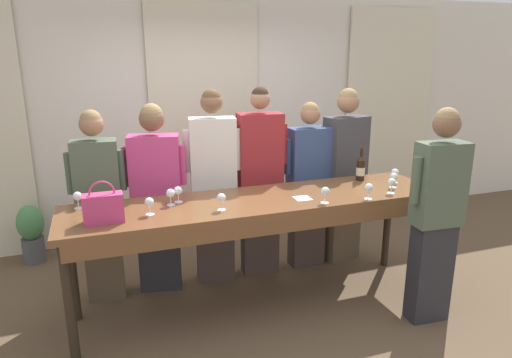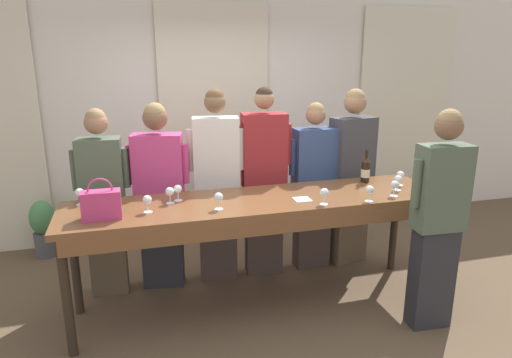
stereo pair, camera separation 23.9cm
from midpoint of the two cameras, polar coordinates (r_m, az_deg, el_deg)
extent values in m
plane|color=brown|center=(4.16, -1.35, -15.40)|extent=(18.00, 18.00, 0.00)
cube|color=silver|center=(5.47, -7.78, 7.66)|extent=(12.00, 0.06, 2.80)
cube|color=beige|center=(5.41, -7.61, 6.99)|extent=(1.28, 0.03, 2.69)
cube|color=beige|center=(6.42, 15.15, 7.94)|extent=(1.28, 0.03, 2.69)
cube|color=brown|center=(3.76, -1.44, -2.88)|extent=(3.15, 0.73, 0.05)
cube|color=brown|center=(3.48, 0.38, -5.96)|extent=(3.02, 0.03, 0.12)
cylinder|color=#2D2319|center=(3.55, -24.16, -14.18)|extent=(0.07, 0.07, 0.93)
cylinder|color=#2D2319|center=(4.38, 19.02, -7.85)|extent=(0.07, 0.07, 0.93)
cylinder|color=#2D2319|center=(4.07, -23.61, -10.20)|extent=(0.07, 0.07, 0.93)
cylinder|color=#2D2319|center=(4.82, 14.74, -5.36)|extent=(0.07, 0.07, 0.93)
cylinder|color=black|center=(4.36, 11.42, 1.08)|extent=(0.08, 0.08, 0.19)
cone|color=black|center=(4.33, 11.50, 2.58)|extent=(0.08, 0.08, 0.04)
cylinder|color=black|center=(4.32, 11.55, 3.34)|extent=(0.03, 0.03, 0.07)
cylinder|color=beige|center=(4.36, 11.41, 0.95)|extent=(0.08, 0.08, 0.08)
cube|color=#C63870|center=(3.43, -20.46, -3.47)|extent=(0.28, 0.13, 0.21)
torus|color=#C63870|center=(3.40, -20.63, -1.69)|extent=(0.18, 0.01, 0.18)
cylinder|color=white|center=(4.36, 15.39, -0.45)|extent=(0.07, 0.07, 0.00)
cylinder|color=white|center=(4.35, 15.42, 0.00)|extent=(0.01, 0.01, 0.07)
sphere|color=white|center=(4.34, 15.48, 0.79)|extent=(0.07, 0.07, 0.07)
cylinder|color=white|center=(3.83, -22.97, -3.40)|extent=(0.07, 0.07, 0.00)
cylinder|color=white|center=(3.82, -23.02, -2.90)|extent=(0.01, 0.01, 0.07)
sphere|color=white|center=(3.80, -23.12, -2.00)|extent=(0.07, 0.07, 0.07)
cylinder|color=white|center=(4.30, 17.90, -0.89)|extent=(0.07, 0.07, 0.00)
cylinder|color=white|center=(4.29, 17.93, -0.43)|extent=(0.01, 0.01, 0.07)
sphere|color=white|center=(4.27, 18.00, 0.37)|extent=(0.07, 0.07, 0.07)
cylinder|color=white|center=(3.67, 6.76, -2.99)|extent=(0.07, 0.07, 0.00)
cylinder|color=white|center=(3.66, 6.78, -2.47)|extent=(0.01, 0.01, 0.07)
sphere|color=white|center=(3.64, 6.81, -1.53)|extent=(0.07, 0.07, 0.07)
cylinder|color=white|center=(3.51, -15.01, -4.32)|extent=(0.07, 0.07, 0.00)
cylinder|color=white|center=(3.50, -15.05, -3.78)|extent=(0.01, 0.01, 0.07)
sphere|color=white|center=(3.48, -15.12, -2.81)|extent=(0.07, 0.07, 0.07)
cylinder|color=white|center=(3.83, 12.11, -2.46)|extent=(0.07, 0.07, 0.00)
cylinder|color=white|center=(3.82, 12.14, -1.96)|extent=(0.01, 0.01, 0.07)
sphere|color=white|center=(3.80, 12.20, -1.06)|extent=(0.07, 0.07, 0.07)
cylinder|color=white|center=(4.21, 15.20, -1.03)|extent=(0.07, 0.07, 0.00)
cylinder|color=white|center=(4.20, 15.24, -0.57)|extent=(0.01, 0.01, 0.07)
sphere|color=white|center=(4.18, 15.30, 0.26)|extent=(0.07, 0.07, 0.07)
cylinder|color=white|center=(3.51, -6.27, -3.88)|extent=(0.07, 0.07, 0.00)
cylinder|color=white|center=(3.50, -6.29, -3.33)|extent=(0.01, 0.01, 0.07)
sphere|color=white|center=(3.48, -6.32, -2.36)|extent=(0.07, 0.07, 0.07)
cylinder|color=white|center=(3.69, -12.41, -3.20)|extent=(0.07, 0.07, 0.00)
cylinder|color=white|center=(3.67, -12.45, -2.68)|extent=(0.01, 0.01, 0.07)
sphere|color=white|center=(3.66, -12.50, -1.75)|extent=(0.07, 0.07, 0.07)
cylinder|color=white|center=(3.74, -11.46, -2.85)|extent=(0.07, 0.07, 0.00)
cylinder|color=white|center=(3.73, -11.49, -2.34)|extent=(0.01, 0.01, 0.07)
sphere|color=white|center=(3.71, -11.55, -1.42)|extent=(0.07, 0.07, 0.07)
cylinder|color=white|center=(4.03, 14.89, -1.74)|extent=(0.07, 0.07, 0.00)
cylinder|color=white|center=(4.02, 14.92, -1.26)|extent=(0.01, 0.01, 0.07)
sphere|color=white|center=(4.00, 14.99, -0.41)|extent=(0.07, 0.07, 0.07)
cube|color=white|center=(3.77, 4.04, -2.45)|extent=(0.14, 0.14, 0.00)
cube|color=brown|center=(4.36, -19.98, -8.96)|extent=(0.33, 0.21, 0.80)
cube|color=#4C5B47|center=(4.12, -20.90, 0.20)|extent=(0.38, 0.25, 0.64)
sphere|color=#9E7051|center=(4.03, -21.52, 6.38)|extent=(0.20, 0.20, 0.20)
sphere|color=#93754C|center=(4.03, -21.57, 6.86)|extent=(0.17, 0.17, 0.17)
cylinder|color=#4C5B47|center=(4.10, -18.09, 1.07)|extent=(0.07, 0.07, 0.35)
cylinder|color=#4C5B47|center=(4.13, -23.81, 0.62)|extent=(0.07, 0.07, 0.35)
cube|color=#28282D|center=(4.37, -13.52, -8.31)|extent=(0.40, 0.25, 0.81)
cube|color=#C63D7A|center=(4.13, -14.16, 0.94)|extent=(0.47, 0.30, 0.64)
sphere|color=brown|center=(4.04, -14.60, 7.29)|extent=(0.22, 0.22, 0.22)
sphere|color=#93754C|center=(4.04, -14.63, 7.82)|extent=(0.19, 0.19, 0.19)
cylinder|color=#C63D7A|center=(4.10, -10.88, 1.72)|extent=(0.08, 0.08, 0.35)
cylinder|color=#C63D7A|center=(4.16, -17.48, 1.45)|extent=(0.08, 0.08, 0.35)
cube|color=#473833|center=(4.43, -6.71, -7.14)|extent=(0.38, 0.22, 0.88)
cube|color=silver|center=(4.19, -7.05, 2.88)|extent=(0.44, 0.26, 0.70)
sphere|color=brown|center=(4.11, -7.28, 9.47)|extent=(0.20, 0.20, 0.20)
sphere|color=brown|center=(4.10, -7.30, 9.95)|extent=(0.17, 0.17, 0.17)
cylinder|color=silver|center=(4.20, -3.95, 3.72)|extent=(0.08, 0.08, 0.38)
cylinder|color=silver|center=(4.17, -10.23, 3.42)|extent=(0.08, 0.08, 0.38)
cube|color=#473833|center=(4.54, -1.03, -6.37)|extent=(0.37, 0.22, 0.89)
cube|color=maroon|center=(4.30, -1.08, 3.55)|extent=(0.43, 0.26, 0.71)
sphere|color=#9E7051|center=(4.23, -1.12, 9.96)|extent=(0.18, 0.18, 0.18)
sphere|color=#332319|center=(4.22, -1.12, 10.39)|extent=(0.16, 0.16, 0.16)
cylinder|color=maroon|center=(4.35, 1.86, 4.39)|extent=(0.08, 0.08, 0.39)
cylinder|color=maroon|center=(4.25, -4.10, 4.08)|extent=(0.08, 0.08, 0.39)
cube|color=#473833|center=(4.73, 4.91, -6.07)|extent=(0.35, 0.18, 0.80)
cube|color=#334775|center=(4.51, 5.13, 2.43)|extent=(0.41, 0.22, 0.63)
sphere|color=#9E7051|center=(4.43, 5.27, 8.06)|extent=(0.19, 0.19, 0.19)
sphere|color=#93754C|center=(4.43, 5.28, 8.49)|extent=(0.17, 0.17, 0.17)
cylinder|color=#334775|center=(4.61, 7.67, 3.22)|extent=(0.07, 0.07, 0.35)
cylinder|color=#334775|center=(4.41, 2.50, 2.80)|extent=(0.07, 0.07, 0.35)
cube|color=brown|center=(4.90, 9.30, -5.15)|extent=(0.41, 0.27, 0.85)
cube|color=#3D3D42|center=(4.68, 9.71, 3.61)|extent=(0.48, 0.31, 0.67)
sphere|color=#9E7051|center=(4.61, 9.99, 9.48)|extent=(0.22, 0.22, 0.22)
sphere|color=#93754C|center=(4.60, 10.01, 9.95)|extent=(0.19, 0.19, 0.19)
cylinder|color=#3D3D42|center=(4.83, 11.89, 4.48)|extent=(0.08, 0.08, 0.37)
cylinder|color=#3D3D42|center=(4.52, 7.44, 3.92)|extent=(0.08, 0.08, 0.37)
cube|color=#28282D|center=(4.00, 19.30, -10.96)|extent=(0.33, 0.19, 0.83)
cube|color=#4C5B47|center=(3.74, 20.32, -0.65)|extent=(0.39, 0.23, 0.66)
sphere|color=brown|center=(3.64, 21.02, 6.42)|extent=(0.20, 0.20, 0.20)
sphere|color=#93754C|center=(3.64, 21.07, 6.98)|extent=(0.18, 0.18, 0.18)
cylinder|color=#4C5B47|center=(3.61, 17.67, -0.16)|extent=(0.07, 0.07, 0.36)
cylinder|color=#4C5B47|center=(3.85, 22.95, 0.31)|extent=(0.07, 0.07, 0.36)
cylinder|color=#4C4C51|center=(5.44, -27.16, -7.89)|extent=(0.22, 0.22, 0.27)
ellipsoid|color=#47844C|center=(5.34, -27.57, -4.90)|extent=(0.26, 0.26, 0.38)
camera|label=1|loc=(0.12, -91.81, -0.51)|focal=32.00mm
camera|label=2|loc=(0.12, 88.19, 0.51)|focal=32.00mm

